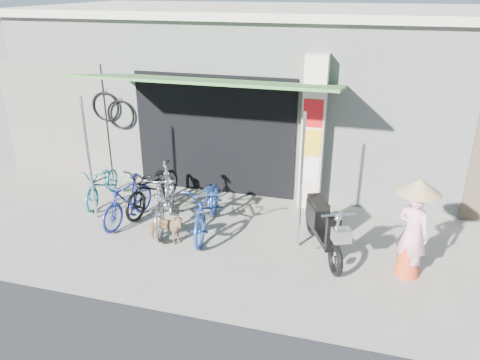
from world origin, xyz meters
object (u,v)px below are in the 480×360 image
(bike_navy, at_px, (208,206))
(street_dog, at_px, (166,229))
(bike_blue, at_px, (128,201))
(moped, at_px, (323,226))
(bike_silver, at_px, (165,197))
(bike_teal, at_px, (102,183))
(nun, at_px, (413,228))
(bike_black, at_px, (153,187))

(bike_navy, relative_size, street_dog, 2.74)
(bike_blue, height_order, street_dog, bike_blue)
(street_dog, bearing_deg, moped, -80.81)
(bike_silver, xyz_separation_m, bike_navy, (0.82, 0.01, -0.08))
(street_dog, height_order, moped, moped)
(bike_teal, distance_m, street_dog, 2.30)
(bike_navy, distance_m, nun, 3.45)
(bike_black, bearing_deg, nun, -4.50)
(nun, bearing_deg, street_dog, 34.73)
(bike_black, xyz_separation_m, moped, (3.38, -0.72, 0.00))
(bike_navy, relative_size, moped, 1.09)
(bike_blue, height_order, bike_silver, bike_silver)
(bike_silver, relative_size, nun, 1.20)
(bike_teal, xyz_separation_m, bike_navy, (2.49, -0.60, 0.10))
(bike_blue, xyz_separation_m, bike_black, (0.21, 0.65, 0.03))
(bike_teal, height_order, bike_blue, bike_blue)
(bike_teal, relative_size, bike_navy, 0.80)
(bike_teal, bearing_deg, bike_blue, -43.42)
(nun, bearing_deg, bike_navy, 24.57)
(bike_teal, relative_size, nun, 0.94)
(bike_navy, bearing_deg, street_dog, -138.59)
(bike_teal, xyz_separation_m, bike_black, (1.16, -0.03, 0.07))
(bike_blue, relative_size, street_dog, 2.13)
(bike_silver, xyz_separation_m, moped, (2.87, -0.14, -0.11))
(bike_teal, height_order, moped, moped)
(nun, bearing_deg, bike_teal, 22.11)
(street_dog, bearing_deg, bike_teal, 56.52)
(bike_black, relative_size, nun, 1.12)
(bike_navy, bearing_deg, bike_blue, 175.33)
(bike_silver, bearing_deg, bike_teal, 145.46)
(bike_blue, bearing_deg, bike_silver, 14.46)
(bike_blue, bearing_deg, bike_teal, 153.22)
(bike_silver, height_order, bike_navy, bike_silver)
(bike_navy, bearing_deg, bike_silver, 173.12)
(bike_black, bearing_deg, bike_teal, -173.81)
(bike_silver, distance_m, bike_navy, 0.82)
(bike_teal, bearing_deg, bike_silver, -27.82)
(bike_silver, height_order, street_dog, bike_silver)
(bike_teal, height_order, bike_silver, bike_silver)
(bike_silver, relative_size, street_dog, 2.78)
(moped, distance_m, nun, 1.43)
(bike_black, height_order, street_dog, bike_black)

